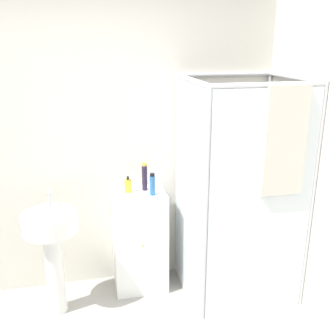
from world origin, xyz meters
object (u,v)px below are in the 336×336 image
Objects in this scene: sink at (52,240)px; shampoo_bottle_tall_black at (145,177)px; shampoo_bottle_blue at (152,185)px; soap_dispenser at (128,186)px.

shampoo_bottle_tall_black is at bearing 17.38° from sink.
soap_dispenser is at bearing 150.17° from shampoo_bottle_blue.
soap_dispenser is at bearing 19.65° from sink.
sink is at bearing -162.62° from shampoo_bottle_tall_black.
soap_dispenser is (0.63, 0.23, 0.32)m from sink.
sink is 5.35× the size of shampoo_bottle_blue.
shampoo_bottle_blue is (0.19, -0.11, 0.03)m from soap_dispenser.
shampoo_bottle_blue is at bearing -70.80° from shampoo_bottle_tall_black.
soap_dispenser is 0.59× the size of shampoo_bottle_tall_black.
shampoo_bottle_blue reaches higher than soap_dispenser.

